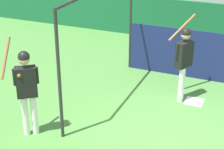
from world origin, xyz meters
The scene contains 6 objects.
ground_plane centered at (0.00, 0.00, 0.00)m, with size 60.00×60.00×0.00m, color #477F38.
outfield_wall centered at (0.00, 6.44, 0.73)m, with size 24.00×0.12×1.46m.
batting_cage centered at (-0.50, 2.72, 1.23)m, with size 3.58×4.09×2.77m.
home_plate centered at (-0.01, 2.01, 0.01)m, with size 0.44×0.44×0.02m.
player_batter centered at (-0.36, 2.02, 1.14)m, with size 0.63×0.96×2.04m.
player_waiting centered at (-2.93, -0.76, 1.15)m, with size 0.61×0.68×2.13m.
Camera 1 is at (1.30, -6.31, 4.46)m, focal length 60.00 mm.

